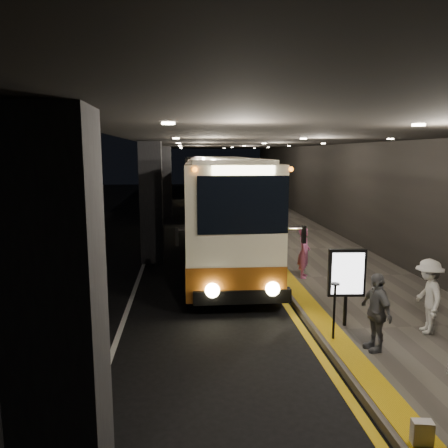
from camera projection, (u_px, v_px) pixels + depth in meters
name	position (u px, v px, depth m)	size (l,w,h in m)	color
ground	(196.00, 294.00, 12.47)	(90.00, 90.00, 0.00)	black
lane_line_white	(147.00, 255.00, 17.22)	(0.12, 50.00, 0.01)	silver
kerb_stripe_yellow	(251.00, 253.00, 17.59)	(0.18, 50.00, 0.01)	gold
sidewalk	(309.00, 250.00, 17.80)	(4.50, 50.00, 0.15)	#514C44
tactile_strip	(263.00, 249.00, 17.61)	(0.50, 50.00, 0.01)	gold
terminal_wall	(366.00, 178.00, 17.53)	(0.10, 50.00, 6.00)	black
support_columns	(151.00, 203.00, 15.91)	(0.80, 24.80, 4.40)	black
canopy	(256.00, 137.00, 16.87)	(9.00, 50.00, 0.40)	black
coach_main	(222.00, 213.00, 16.13)	(2.74, 11.98, 3.71)	#EBE4C4
coach_second	(205.00, 187.00, 29.94)	(2.39, 11.39, 3.58)	#EBE4C4
coach_third	(197.00, 177.00, 43.51)	(2.34, 11.12, 3.49)	#EBE4C4
passenger_boarding	(304.00, 252.00, 13.52)	(0.58, 0.38, 1.59)	#D764A6
passenger_waiting_white	(428.00, 296.00, 9.33)	(1.05, 0.49, 1.62)	beige
passenger_waiting_grey	(376.00, 312.00, 8.50)	(0.91, 0.47, 1.56)	#515257
bag_plain	(422.00, 433.00, 5.79)	(0.27, 0.16, 0.34)	beige
info_sign	(347.00, 275.00, 9.64)	(0.83, 0.17, 1.76)	black
stanchion_post	(334.00, 312.00, 9.01)	(0.05, 0.05, 1.19)	black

